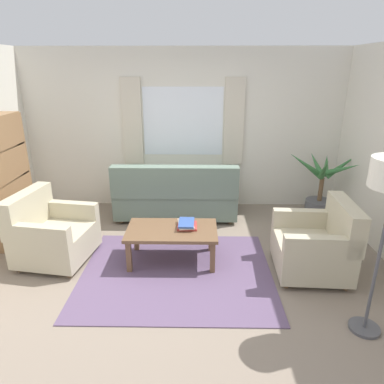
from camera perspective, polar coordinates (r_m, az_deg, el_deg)
ground_plane at (r=4.23m, az=-2.51°, el=-13.07°), size 6.24×6.24×0.00m
wall_back at (r=5.90m, az=-1.43°, el=10.11°), size 5.32×0.12×2.60m
window_with_curtains at (r=5.79m, az=-1.48°, el=11.43°), size 1.98×0.07×1.40m
area_rug at (r=4.23m, az=-2.51°, el=-13.00°), size 2.22×1.85×0.01m
couch at (r=5.53m, az=-2.64°, el=-0.60°), size 1.90×0.82×0.92m
armchair_left at (r=4.67m, az=-22.12°, el=-6.33°), size 0.94×0.96×0.88m
armchair_right at (r=4.32m, az=19.82°, el=-8.18°), size 0.86×0.88×0.88m
coffee_table at (r=4.29m, az=-3.31°, el=-6.75°), size 1.10×0.64×0.44m
book_stack_on_table at (r=4.29m, az=-0.90°, el=-5.32°), size 0.25×0.32×0.07m
potted_plant at (r=5.86m, az=20.30°, el=0.20°), size 1.06×1.09×1.14m
bookshelf at (r=5.32m, az=-28.22°, el=2.13°), size 0.30×0.94×1.72m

